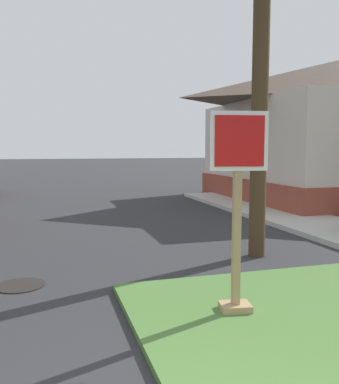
# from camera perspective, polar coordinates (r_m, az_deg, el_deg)

# --- Properties ---
(stop_sign) EXTENTS (0.67, 0.34, 2.35)m
(stop_sign) POSITION_cam_1_polar(r_m,az_deg,el_deg) (4.92, 9.26, -3.46)
(stop_sign) COLOR #A3845B
(stop_sign) RESTS_ON grass_corner_patch
(manhole_cover) EXTENTS (0.70, 0.70, 0.02)m
(manhole_cover) POSITION_cam_1_polar(r_m,az_deg,el_deg) (6.62, -19.80, -11.96)
(manhole_cover) COLOR black
(manhole_cover) RESTS_ON ground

